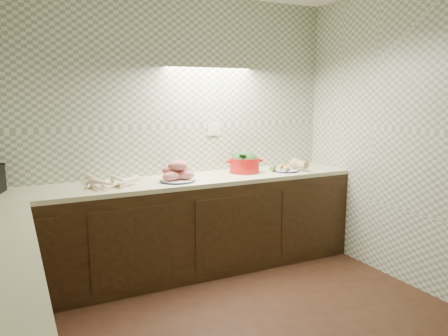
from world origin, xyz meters
name	(u,v)px	position (x,y,z in m)	size (l,w,h in m)	color
room	(257,102)	(0.00, 0.00, 1.63)	(3.60, 3.60, 2.60)	black
counter	(120,273)	(-0.68, 0.68, 0.45)	(3.60, 3.60, 0.90)	black
parsnip_pile	(108,182)	(-0.57, 1.50, 0.94)	(0.47, 0.42, 0.09)	#F7E3C4
sweet_potato_plate	(177,173)	(0.03, 1.44, 0.98)	(0.32, 0.32, 0.19)	#151A42
onion_bowl	(177,172)	(0.10, 1.62, 0.95)	(0.16, 0.16, 0.13)	black
dutch_oven	(245,163)	(0.78, 1.55, 1.00)	(0.37, 0.35, 0.21)	#B31412
veg_plate	(290,166)	(1.24, 1.44, 0.94)	(0.36, 0.27, 0.12)	#151A42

